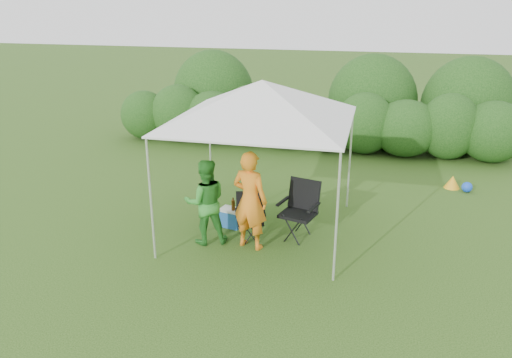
% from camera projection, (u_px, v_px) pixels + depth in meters
% --- Properties ---
extents(ground, '(70.00, 70.00, 0.00)m').
position_uv_depth(ground, '(255.00, 241.00, 9.04)').
color(ground, '#385C1D').
extents(hedge, '(11.58, 1.53, 1.80)m').
position_uv_depth(hedge, '(310.00, 122.00, 14.20)').
color(hedge, '#255019').
rests_on(hedge, ground).
extents(canopy, '(3.10, 3.10, 2.83)m').
position_uv_depth(canopy, '(262.00, 101.00, 8.65)').
color(canopy, silver).
rests_on(canopy, ground).
extents(chair_right, '(0.77, 0.73, 1.06)m').
position_uv_depth(chair_right, '(300.00, 206.00, 9.04)').
color(chair_right, black).
rests_on(chair_right, ground).
extents(chair_left, '(0.63, 0.60, 0.86)m').
position_uv_depth(chair_left, '(250.00, 213.00, 9.01)').
color(chair_left, black).
rests_on(chair_left, ground).
extents(man, '(0.73, 0.57, 1.76)m').
position_uv_depth(man, '(250.00, 200.00, 8.55)').
color(man, orange).
rests_on(man, ground).
extents(woman, '(0.93, 0.85, 1.55)m').
position_uv_depth(woman, '(206.00, 202.00, 8.76)').
color(woman, '#328E2E').
rests_on(woman, ground).
extents(cooler, '(0.48, 0.39, 0.35)m').
position_uv_depth(cooler, '(231.00, 217.00, 9.58)').
color(cooler, '#245BA6').
rests_on(cooler, ground).
extents(bottle, '(0.07, 0.07, 0.26)m').
position_uv_depth(bottle, '(233.00, 204.00, 9.42)').
color(bottle, '#592D0C').
rests_on(bottle, cooler).
extents(lawn_toy, '(0.59, 0.49, 0.29)m').
position_uv_depth(lawn_toy, '(456.00, 183.00, 11.45)').
color(lawn_toy, '#F2A719').
rests_on(lawn_toy, ground).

